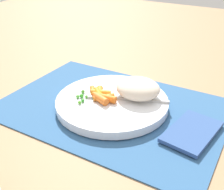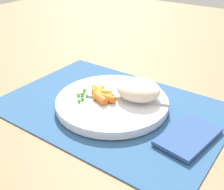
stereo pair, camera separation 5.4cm
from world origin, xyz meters
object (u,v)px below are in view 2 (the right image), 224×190
object	(u,v)px
plate	(112,102)
fork	(119,99)
rice_mound	(139,89)
napkin	(188,136)
carrot_portion	(101,94)

from	to	relation	value
plate	fork	size ratio (longest dim) A/B	1.44
rice_mound	napkin	size ratio (longest dim) A/B	0.77
rice_mound	fork	bearing A→B (deg)	46.26
plate	fork	distance (m)	0.02
plate	napkin	bearing A→B (deg)	176.50
napkin	rice_mound	bearing A→B (deg)	-19.16
plate	napkin	world-z (taller)	plate
fork	napkin	xyz separation A→B (m)	(-0.18, 0.02, -0.02)
plate	carrot_portion	world-z (taller)	carrot_portion
rice_mound	carrot_portion	size ratio (longest dim) A/B	1.18
rice_mound	carrot_portion	world-z (taller)	rice_mound
carrot_portion	napkin	xyz separation A→B (m)	(-0.21, 0.00, -0.02)
plate	rice_mound	world-z (taller)	rice_mound
plate	rice_mound	xyz separation A→B (m)	(-0.05, -0.04, 0.03)
plate	rice_mound	bearing A→B (deg)	-140.16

